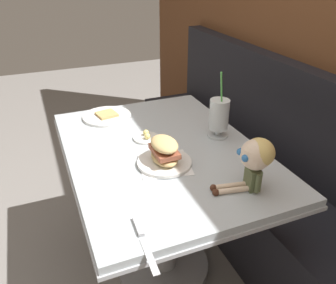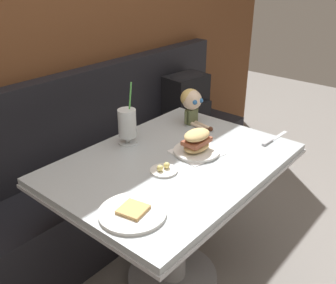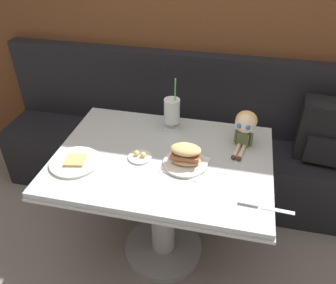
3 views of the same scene
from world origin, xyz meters
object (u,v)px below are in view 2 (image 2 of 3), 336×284
at_px(sandwich_plate, 197,144).
at_px(seated_doll, 192,102).
at_px(butter_saucer, 164,170).
at_px(milkshake_glass, 127,125).
at_px(toast_plate, 133,212).
at_px(butter_knife, 271,140).
at_px(backpack, 187,99).

bearing_deg(sandwich_plate, seated_doll, 41.00).
bearing_deg(butter_saucer, milkshake_glass, 73.09).
bearing_deg(milkshake_glass, butter_saucer, -106.91).
relative_size(milkshake_glass, seated_doll, 1.39).
relative_size(toast_plate, butter_saucer, 2.08).
bearing_deg(toast_plate, milkshake_glass, 47.10).
bearing_deg(butter_knife, seated_doll, 100.01).
distance_m(milkshake_glass, sandwich_plate, 0.35).
bearing_deg(sandwich_plate, butter_saucer, 179.08).
distance_m(milkshake_glass, backpack, 0.97).
bearing_deg(seated_doll, backpack, 39.68).
distance_m(toast_plate, sandwich_plate, 0.55).
xyz_separation_m(toast_plate, milkshake_glass, (0.40, 0.43, 0.09)).
relative_size(seated_doll, backpack, 0.56).
relative_size(sandwich_plate, butter_saucer, 1.96).
xyz_separation_m(butter_knife, seated_doll, (-0.08, 0.45, 0.12)).
xyz_separation_m(milkshake_glass, sandwich_plate, (0.14, -0.32, -0.05)).
relative_size(toast_plate, backpack, 0.62).
distance_m(butter_knife, seated_doll, 0.47).
bearing_deg(backpack, toast_plate, -149.97).
bearing_deg(sandwich_plate, backpack, 40.15).
xyz_separation_m(sandwich_plate, butter_saucer, (-0.23, 0.00, -0.04)).
bearing_deg(backpack, sandwich_plate, -139.85).
height_order(toast_plate, sandwich_plate, sandwich_plate).
bearing_deg(seated_doll, butter_saucer, -155.46).
relative_size(butter_saucer, backpack, 0.30).
bearing_deg(backpack, butter_knife, -115.82).
bearing_deg(toast_plate, butter_knife, -6.76).
distance_m(butter_knife, backpack, 0.95).
bearing_deg(butter_knife, milkshake_glass, 132.16).
bearing_deg(butter_knife, backpack, 64.18).
bearing_deg(toast_plate, sandwich_plate, 11.42).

